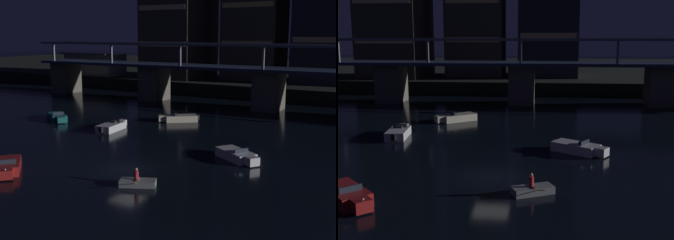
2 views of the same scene
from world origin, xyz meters
TOP-DOWN VIEW (x-y plane):
  - ground_plane at (0.00, 0.00)m, footprint 400.00×400.00m
  - river_bridge at (0.00, 34.29)m, footprint 83.98×6.40m
  - waterfront_pavilion at (-42.03, 46.21)m, footprint 12.40×7.40m
  - speedboat_near_center at (-20.20, 12.73)m, footprint 4.76×3.85m
  - speedboat_near_right at (-7.84, -5.28)m, footprint 4.42×4.35m
  - speedboat_mid_left at (-10.56, 11.53)m, footprint 2.29×5.23m
  - speedboat_mid_center at (6.44, 7.29)m, footprint 4.78×3.82m
  - speedboat_mid_right at (-6.58, 20.04)m, footprint 4.63×4.09m
  - dinghy_with_paddler at (3.01, -2.87)m, footprint 2.82×2.70m

SIDE VIEW (x-z plane):
  - ground_plane at x=0.00m, z-range 0.00..0.00m
  - dinghy_with_paddler at x=3.01m, z-range -0.40..0.96m
  - speedboat_near_center at x=-20.20m, z-range -0.17..0.99m
  - speedboat_near_right at x=-7.84m, z-range -0.17..0.99m
  - speedboat_mid_left at x=-10.56m, z-range -0.17..0.99m
  - speedboat_mid_center at x=6.44m, z-range -0.17..0.99m
  - speedboat_mid_right at x=-6.58m, z-range -0.17..0.99m
  - river_bridge at x=0.00m, z-range -0.67..8.71m
  - waterfront_pavilion at x=-42.03m, z-range 2.09..6.79m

